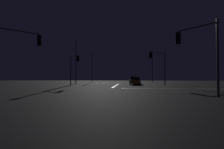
# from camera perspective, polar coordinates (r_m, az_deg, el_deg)

# --- Properties ---
(ground) EXTENTS (120.00, 120.00, 0.10)m
(ground) POSITION_cam_1_polar(r_m,az_deg,el_deg) (21.95, -0.27, -5.02)
(ground) COLOR black
(stop_line_north) EXTENTS (0.35, 14.71, 0.01)m
(stop_line_north) POSITION_cam_1_polar(r_m,az_deg,el_deg) (30.47, 1.49, -3.83)
(stop_line_north) COLOR white
(stop_line_north) RESTS_ON ground
(centre_line_ns) EXTENTS (22.00, 0.15, 0.01)m
(centre_line_ns) POSITION_cam_1_polar(r_m,az_deg,el_deg) (42.03, 2.73, -3.09)
(centre_line_ns) COLOR yellow
(centre_line_ns) RESTS_ON ground
(crosswalk_bar_east) EXTENTS (14.71, 0.40, 0.01)m
(crosswalk_bar_east) POSITION_cam_1_polar(r_m,az_deg,el_deg) (22.70, 22.12, -4.67)
(crosswalk_bar_east) COLOR white
(crosswalk_bar_east) RESTS_ON ground
(sedan_orange) EXTENTS (2.02, 4.33, 1.57)m
(sedan_orange) POSITION_cam_1_polar(r_m,az_deg,el_deg) (33.43, 7.89, -2.21)
(sedan_orange) COLOR #C66014
(sedan_orange) RESTS_ON ground
(sedan_blue) EXTENTS (2.02, 4.33, 1.57)m
(sedan_blue) POSITION_cam_1_polar(r_m,az_deg,el_deg) (38.65, 8.38, -2.06)
(sedan_blue) COLOR navy
(sedan_blue) RESTS_ON ground
(sedan_silver) EXTENTS (2.02, 4.33, 1.57)m
(sedan_silver) POSITION_cam_1_polar(r_m,az_deg,el_deg) (44.93, 8.01, -1.93)
(sedan_silver) COLOR #B7B7BC
(sedan_silver) RESTS_ON ground
(sedan_green) EXTENTS (2.02, 4.33, 1.57)m
(sedan_green) POSITION_cam_1_polar(r_m,az_deg,el_deg) (51.02, 7.14, -1.84)
(sedan_green) COLOR #14512D
(sedan_green) RESTS_ON ground
(sedan_black) EXTENTS (2.02, 4.33, 1.57)m
(sedan_black) POSITION_cam_1_polar(r_m,az_deg,el_deg) (57.54, 7.45, -1.76)
(sedan_black) COLOR black
(sedan_black) RESTS_ON ground
(sedan_gray) EXTENTS (2.02, 4.33, 1.57)m
(sedan_gray) POSITION_cam_1_polar(r_m,az_deg,el_deg) (63.64, 7.00, -1.70)
(sedan_gray) COLOR slate
(sedan_gray) RESTS_ON ground
(box_truck) EXTENTS (2.68, 8.28, 3.08)m
(box_truck) POSITION_cam_1_polar(r_m,az_deg,el_deg) (71.31, 7.19, -0.91)
(box_truck) COLOR beige
(box_truck) RESTS_ON ground
(traffic_signal_se) EXTENTS (2.51, 2.51, 5.89)m
(traffic_signal_se) POSITION_cam_1_polar(r_m,az_deg,el_deg) (15.09, 28.12, 8.84)
(traffic_signal_se) COLOR #4C4C51
(traffic_signal_se) RESTS_ON ground
(traffic_signal_sw) EXTENTS (2.77, 2.77, 6.08)m
(traffic_signal_sw) POSITION_cam_1_polar(r_m,az_deg,el_deg) (17.48, -30.54, 8.00)
(traffic_signal_sw) COLOR #4C4C51
(traffic_signal_sw) RESTS_ON ground
(traffic_signal_ne) EXTENTS (3.28, 3.28, 6.18)m
(traffic_signal_ne) POSITION_cam_1_polar(r_m,az_deg,el_deg) (30.07, 16.17, 4.32)
(traffic_signal_ne) COLOR #4C4C51
(traffic_signal_ne) RESTS_ON ground
(traffic_signal_nw) EXTENTS (2.44, 2.44, 5.85)m
(traffic_signal_nw) POSITION_cam_1_polar(r_m,az_deg,el_deg) (31.67, -13.27, 3.52)
(traffic_signal_nw) COLOR #4C4C51
(traffic_signal_nw) RESTS_ON ground
(streetlamp_left_far) EXTENTS (0.44, 0.44, 10.09)m
(streetlamp_left_far) POSITION_cam_1_polar(r_m,az_deg,el_deg) (53.49, -7.07, 3.50)
(streetlamp_left_far) COLOR #424247
(streetlamp_left_far) RESTS_ON ground
(streetlamp_right_far) EXTENTS (0.44, 0.44, 9.41)m
(streetlamp_right_far) POSITION_cam_1_polar(r_m,az_deg,el_deg) (52.60, 13.95, 3.22)
(streetlamp_right_far) COLOR #424247
(streetlamp_right_far) RESTS_ON ground
(streetlamp_left_near) EXTENTS (0.44, 0.44, 10.36)m
(streetlamp_left_near) POSITION_cam_1_polar(r_m,az_deg,el_deg) (38.17, -12.53, 5.60)
(streetlamp_left_near) COLOR #424247
(streetlamp_left_near) RESTS_ON ground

